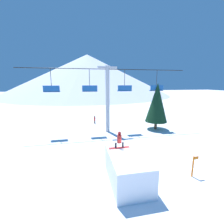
{
  "coord_description": "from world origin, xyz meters",
  "views": [
    {
      "loc": [
        -3.5,
        -8.54,
        6.27
      ],
      "look_at": [
        -0.83,
        4.69,
        3.62
      ],
      "focal_mm": 24.0,
      "sensor_mm": 36.0,
      "label": 1
    }
  ],
  "objects_px": {
    "trail_marker": "(193,166)",
    "distant_skier": "(95,119)",
    "snow_ramp": "(127,168)",
    "snowboarder": "(119,140)",
    "pine_tree_near": "(157,103)"
  },
  "relations": [
    {
      "from": "snow_ramp",
      "to": "pine_tree_near",
      "type": "height_order",
      "value": "pine_tree_near"
    },
    {
      "from": "pine_tree_near",
      "to": "trail_marker",
      "type": "distance_m",
      "value": 11.02
    },
    {
      "from": "snow_ramp",
      "to": "trail_marker",
      "type": "distance_m",
      "value": 4.5
    },
    {
      "from": "snow_ramp",
      "to": "snowboarder",
      "type": "bearing_deg",
      "value": 102.81
    },
    {
      "from": "snowboarder",
      "to": "pine_tree_near",
      "type": "relative_size",
      "value": 0.23
    },
    {
      "from": "snow_ramp",
      "to": "trail_marker",
      "type": "bearing_deg",
      "value": -5.22
    },
    {
      "from": "snowboarder",
      "to": "trail_marker",
      "type": "distance_m",
      "value": 5.22
    },
    {
      "from": "trail_marker",
      "to": "pine_tree_near",
      "type": "bearing_deg",
      "value": 75.72
    },
    {
      "from": "snowboarder",
      "to": "distant_skier",
      "type": "height_order",
      "value": "snowboarder"
    },
    {
      "from": "snowboarder",
      "to": "pine_tree_near",
      "type": "distance_m",
      "value": 11.53
    },
    {
      "from": "pine_tree_near",
      "to": "distant_skier",
      "type": "xyz_separation_m",
      "value": [
        -7.95,
        4.46,
        -2.99
      ]
    },
    {
      "from": "snowboarder",
      "to": "distant_skier",
      "type": "relative_size",
      "value": 1.18
    },
    {
      "from": "snow_ramp",
      "to": "distant_skier",
      "type": "relative_size",
      "value": 3.14
    },
    {
      "from": "pine_tree_near",
      "to": "trail_marker",
      "type": "relative_size",
      "value": 4.26
    },
    {
      "from": "trail_marker",
      "to": "distant_skier",
      "type": "distance_m",
      "value": 15.7
    }
  ]
}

